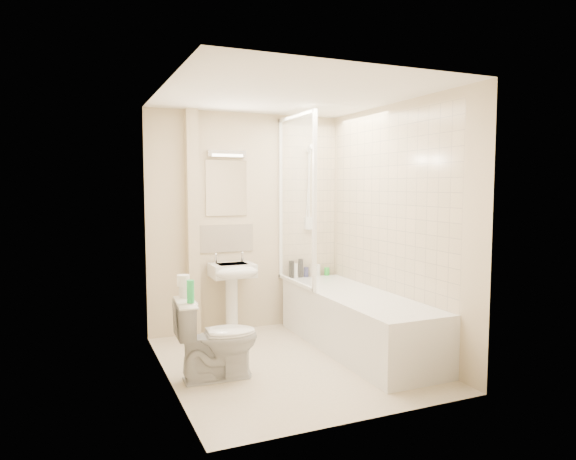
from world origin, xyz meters
name	(u,v)px	position (x,y,z in m)	size (l,w,h in m)	color
floor	(291,363)	(0.00, 0.00, 0.00)	(2.50, 2.50, 0.00)	beige
wall_back	(247,222)	(0.00, 1.25, 1.20)	(2.20, 0.02, 2.40)	beige
wall_left	(166,236)	(-1.10, 0.00, 1.20)	(0.02, 2.50, 2.40)	beige
wall_right	(395,227)	(1.10, 0.00, 1.20)	(0.02, 2.50, 2.40)	beige
ceiling	(291,94)	(0.00, 0.00, 2.40)	(2.20, 2.50, 0.02)	white
tile_back	(308,201)	(0.75, 1.24, 1.42)	(0.70, 0.01, 1.75)	beige
tile_right	(388,204)	(1.09, 0.11, 1.42)	(0.01, 2.10, 1.75)	beige
pipe_boxing	(193,224)	(-0.62, 1.19, 1.20)	(0.12, 0.12, 2.40)	beige
splashback	(227,238)	(-0.23, 1.24, 1.03)	(0.60, 0.01, 0.30)	beige
mirror	(226,188)	(-0.23, 1.24, 1.58)	(0.46, 0.01, 0.60)	white
strip_light	(227,154)	(-0.23, 1.22, 1.95)	(0.42, 0.07, 0.07)	silver
bathtub	(357,320)	(0.75, 0.11, 0.29)	(0.70, 2.10, 0.55)	white
shower_screen	(296,200)	(0.40, 0.80, 1.45)	(0.04, 0.92, 1.80)	white
shower_fixture	(310,191)	(0.75, 1.19, 1.55)	(0.10, 0.16, 0.99)	white
pedestal_sink	(233,279)	(-0.23, 1.01, 0.62)	(0.46, 0.44, 0.89)	white
bottle_black_a	(292,269)	(0.51, 1.16, 0.65)	(0.06, 0.06, 0.20)	black
bottle_white_a	(296,271)	(0.56, 1.16, 0.63)	(0.05, 0.05, 0.16)	white
bottle_black_b	(301,268)	(0.62, 1.16, 0.66)	(0.06, 0.06, 0.21)	black
bottle_blue	(306,272)	(0.69, 1.16, 0.61)	(0.06, 0.06, 0.11)	#121551
bottle_cream	(312,270)	(0.77, 1.16, 0.62)	(0.06, 0.06, 0.15)	beige
bottle_white_b	(318,270)	(0.85, 1.16, 0.62)	(0.05, 0.05, 0.14)	white
bottle_green	(327,271)	(0.96, 1.16, 0.60)	(0.06, 0.06, 0.09)	green
toilet	(217,338)	(-0.72, -0.11, 0.35)	(0.69, 0.42, 0.69)	white
toilet_roll_lower	(186,291)	(-0.95, 0.00, 0.74)	(0.11, 0.11, 0.10)	white
toilet_roll_upper	(183,280)	(-0.97, -0.02, 0.83)	(0.10, 0.10, 0.09)	white
green_bottle	(190,291)	(-0.96, -0.22, 0.78)	(0.06, 0.06, 0.18)	#2ACB61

